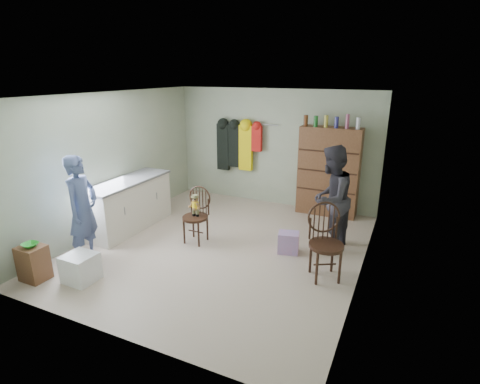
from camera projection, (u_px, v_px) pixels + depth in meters
The scene contains 13 objects.
ground_plane at pixel (222, 247), 6.34m from camera, with size 5.00×5.00×0.00m, color #C3B09D.
room_walls at pixel (235, 149), 6.31m from camera, with size 5.00×5.00×5.00m.
counter at pixel (129, 204), 6.98m from camera, with size 0.64×1.86×0.94m.
stool at pixel (34, 263), 5.28m from camera, with size 0.36×0.31×0.51m, color brown.
bowl at pixel (30, 245), 5.19m from camera, with size 0.21×0.21×0.05m, color green.
plastic_tub at pixel (80, 268), 5.26m from camera, with size 0.42×0.40×0.40m, color white.
chair_front at pixel (197, 211), 6.40m from camera, with size 0.43×0.43×0.97m.
chair_far at pixel (325, 239), 5.27m from camera, with size 0.66×0.66×1.10m.
striped_bag at pixel (288, 243), 6.09m from camera, with size 0.33×0.26×0.35m, color pink.
person_left at pixel (83, 210), 5.65m from camera, with size 0.61×0.40×1.68m, color #495887.
person_right at pixel (330, 199), 6.03m from camera, with size 0.85×0.66×1.74m, color #2D2B33.
dresser at pixel (329, 171), 7.54m from camera, with size 1.20×0.39×2.07m.
coat_rack at pixel (237, 146), 8.34m from camera, with size 1.42×0.12×1.09m.
Camera 1 is at (2.70, -5.08, 2.83)m, focal length 28.00 mm.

